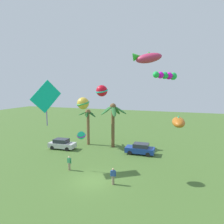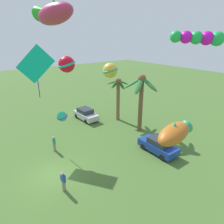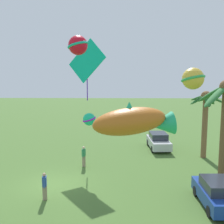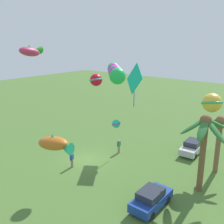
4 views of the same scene
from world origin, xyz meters
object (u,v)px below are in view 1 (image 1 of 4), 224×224
at_px(kite_fish_2, 178,122).
at_px(kite_fish_4, 147,58).
at_px(parked_car_1, 62,144).
at_px(spectator_1, 113,176).
at_px(palm_tree_1, 113,115).
at_px(kite_diamond_1, 46,97).
at_px(kite_tube_3, 166,76).
at_px(kite_ball_6, 81,135).
at_px(palm_tree_0, 88,120).
at_px(kite_ball_0, 83,103).
at_px(parked_car_0, 140,149).
at_px(spectator_0, 69,163).
at_px(kite_ball_5, 102,91).

distance_m(kite_fish_2, kite_fish_4, 8.44).
bearing_deg(kite_fish_4, parked_car_1, 147.47).
bearing_deg(kite_fish_4, spectator_1, 164.75).
distance_m(palm_tree_1, kite_diamond_1, 11.26).
relative_size(kite_tube_3, kite_ball_6, 2.45).
xyz_separation_m(spectator_1, kite_tube_3, (3.80, 8.55, 9.70)).
bearing_deg(parked_car_1, palm_tree_0, 52.63).
bearing_deg(kite_ball_0, kite_diamond_1, -89.77).
bearing_deg(kite_ball_6, parked_car_0, 55.70).
height_order(kite_tube_3, kite_ball_6, kite_tube_3).
relative_size(spectator_0, spectator_1, 1.00).
relative_size(kite_tube_3, kite_ball_5, 1.66).
bearing_deg(kite_tube_3, parked_car_1, -177.91).
distance_m(palm_tree_1, parked_car_1, 8.68).
bearing_deg(kite_ball_6, kite_diamond_1, -172.28).
bearing_deg(palm_tree_1, parked_car_1, -152.98).
bearing_deg(kite_ball_5, palm_tree_1, 102.63).
bearing_deg(kite_diamond_1, palm_tree_0, 88.57).
height_order(kite_fish_2, kite_tube_3, kite_tube_3).
height_order(palm_tree_1, kite_fish_4, kite_fish_4).
xyz_separation_m(palm_tree_0, kite_diamond_1, (-0.25, -9.86, 4.06)).
distance_m(parked_car_1, kite_tube_3, 17.55).
bearing_deg(kite_fish_4, spectator_0, 164.71).
height_order(spectator_0, kite_ball_6, kite_ball_6).
distance_m(parked_car_1, spectator_1, 13.43).
bearing_deg(spectator_0, palm_tree_0, 104.13).
distance_m(spectator_0, kite_fish_2, 12.55).
bearing_deg(kite_ball_5, kite_diamond_1, -178.33).
distance_m(spectator_1, kite_ball_6, 5.79).
bearing_deg(kite_diamond_1, kite_fish_2, 12.49).
height_order(kite_diamond_1, kite_tube_3, kite_tube_3).
height_order(palm_tree_0, kite_diamond_1, kite_diamond_1).
bearing_deg(kite_fish_2, kite_tube_3, 114.11).
relative_size(kite_ball_0, kite_ball_6, 2.56).
height_order(kite_fish_4, kite_ball_5, kite_fish_4).
relative_size(spectator_1, kite_diamond_1, 0.31).
bearing_deg(kite_ball_6, kite_tube_3, 38.00).
bearing_deg(spectator_0, kite_diamond_1, 179.16).
bearing_deg(kite_tube_3, kite_ball_6, -142.00).
height_order(palm_tree_1, spectator_0, palm_tree_1).
height_order(kite_diamond_1, kite_ball_5, kite_diamond_1).
height_order(palm_tree_0, palm_tree_1, palm_tree_1).
height_order(palm_tree_1, kite_fish_2, palm_tree_1).
distance_m(palm_tree_0, parked_car_0, 9.55).
distance_m(spectator_1, kite_fish_4, 11.12).
relative_size(kite_tube_3, kite_fish_4, 1.10).
bearing_deg(kite_ball_0, kite_fish_2, -22.27).
bearing_deg(kite_ball_0, parked_car_0, -5.62).
bearing_deg(palm_tree_1, kite_ball_0, -166.33).
distance_m(kite_fish_4, kite_ball_6, 11.08).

